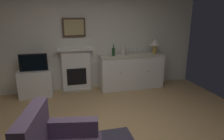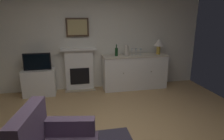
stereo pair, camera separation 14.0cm
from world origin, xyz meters
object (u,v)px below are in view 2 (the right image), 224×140
(fireplace_unit, at_px, (79,69))
(wine_glass_right, at_px, (141,50))
(framed_picture, at_px, (77,27))
(sideboard_cabinet, at_px, (135,72))
(tv_set, at_px, (37,62))
(table_lamp, at_px, (159,44))
(vase_decorative, at_px, (127,50))
(wine_bottle, at_px, (116,52))
(tv_cabinet, at_px, (39,82))
(wine_glass_left, at_px, (132,50))
(wine_glass_center, at_px, (136,50))

(fireplace_unit, xyz_separation_m, wine_glass_right, (1.57, -0.20, 0.47))
(framed_picture, height_order, sideboard_cabinet, framed_picture)
(sideboard_cabinet, relative_size, tv_set, 2.73)
(table_lamp, xyz_separation_m, vase_decorative, (-0.88, -0.05, -0.14))
(framed_picture, bearing_deg, wine_bottle, -13.50)
(table_lamp, xyz_separation_m, tv_set, (-3.04, -0.01, -0.34))
(wine_bottle, relative_size, vase_decorative, 1.03)
(framed_picture, bearing_deg, fireplace_unit, -90.00)
(table_lamp, relative_size, vase_decorative, 1.42)
(vase_decorative, xyz_separation_m, tv_cabinet, (-2.16, 0.06, -0.72))
(fireplace_unit, bearing_deg, wine_bottle, -10.84)
(framed_picture, xyz_separation_m, wine_glass_right, (1.57, -0.24, -0.58))
(sideboard_cabinet, relative_size, tv_cabinet, 2.26)
(tv_cabinet, bearing_deg, fireplace_unit, 9.45)
(wine_glass_left, distance_m, vase_decorative, 0.18)
(sideboard_cabinet, xyz_separation_m, table_lamp, (0.63, 0.00, 0.73))
(table_lamp, distance_m, wine_glass_left, 0.73)
(fireplace_unit, relative_size, wine_bottle, 3.79)
(fireplace_unit, bearing_deg, wine_glass_left, -6.65)
(wine_glass_left, height_order, wine_glass_center, same)
(framed_picture, relative_size, vase_decorative, 1.96)
(sideboard_cabinet, bearing_deg, tv_cabinet, 179.64)
(fireplace_unit, height_order, vase_decorative, vase_decorative)
(sideboard_cabinet, bearing_deg, fireplace_unit, 172.95)
(wine_glass_left, xyz_separation_m, vase_decorative, (-0.17, -0.07, 0.02))
(vase_decorative, bearing_deg, framed_picture, 167.03)
(framed_picture, height_order, wine_glass_left, framed_picture)
(wine_glass_left, height_order, tv_cabinet, wine_glass_left)
(table_lamp, xyz_separation_m, wine_glass_center, (-0.61, 0.03, -0.16))
(wine_glass_left, relative_size, wine_glass_center, 1.00)
(framed_picture, relative_size, tv_cabinet, 0.73)
(sideboard_cabinet, relative_size, table_lamp, 4.24)
(fireplace_unit, relative_size, tv_set, 1.77)
(sideboard_cabinet, height_order, tv_cabinet, sideboard_cabinet)
(table_lamp, height_order, tv_cabinet, table_lamp)
(fireplace_unit, height_order, framed_picture, framed_picture)
(vase_decorative, height_order, tv_set, vase_decorative)
(fireplace_unit, distance_m, sideboard_cabinet, 1.45)
(wine_glass_left, bearing_deg, table_lamp, -1.60)
(wine_glass_right, bearing_deg, fireplace_unit, 172.80)
(framed_picture, distance_m, vase_decorative, 1.34)
(framed_picture, xyz_separation_m, wine_glass_left, (1.35, -0.20, -0.58))
(tv_cabinet, bearing_deg, wine_glass_center, 0.32)
(sideboard_cabinet, relative_size, wine_glass_right, 10.27)
(wine_glass_right, height_order, vase_decorative, vase_decorative)
(wine_glass_right, bearing_deg, vase_decorative, -175.72)
(tv_cabinet, bearing_deg, framed_picture, 12.01)
(table_lamp, height_order, wine_glass_right, table_lamp)
(sideboard_cabinet, distance_m, table_lamp, 0.96)
(wine_glass_center, bearing_deg, table_lamp, -2.69)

